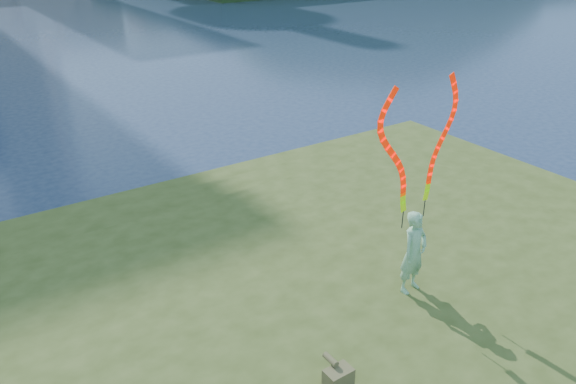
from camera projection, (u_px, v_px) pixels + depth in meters
ground at (254, 354)px, 9.06m from camera, size 320.00×320.00×0.00m
woman_with_ribbons at (417, 210)px, 8.71m from camera, size 1.95×0.48×3.84m
canvas_bag at (338, 376)px, 7.33m from camera, size 0.37×0.42×0.35m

